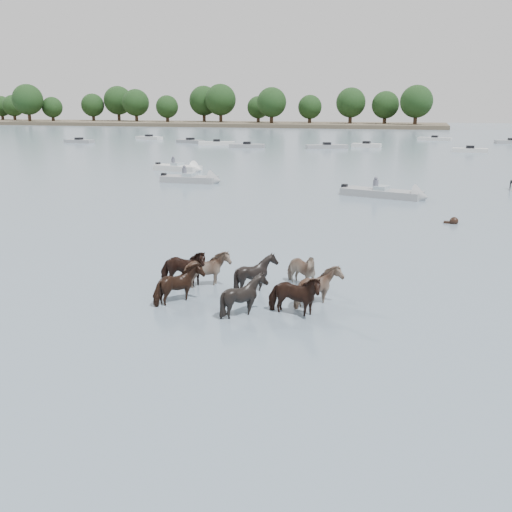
# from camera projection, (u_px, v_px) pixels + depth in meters

# --- Properties ---
(ground) EXTENTS (400.00, 400.00, 0.00)m
(ground) POSITION_uv_depth(u_px,v_px,m) (265.00, 311.00, 16.49)
(ground) COLOR slate
(ground) RESTS_ON ground
(shoreline) EXTENTS (160.00, 30.00, 1.00)m
(shoreline) POSITION_uv_depth(u_px,v_px,m) (178.00, 123.00, 174.44)
(shoreline) COLOR #4C4233
(shoreline) RESTS_ON ground
(pony_herd) EXTENTS (6.28, 4.52, 1.43)m
(pony_herd) POSITION_uv_depth(u_px,v_px,m) (245.00, 282.00, 17.46)
(pony_herd) COLOR black
(pony_herd) RESTS_ON ground
(swimming_pony) EXTENTS (0.72, 0.44, 0.44)m
(swimming_pony) POSITION_uv_depth(u_px,v_px,m) (453.00, 222.00, 28.68)
(swimming_pony) COLOR black
(swimming_pony) RESTS_ON ground
(motorboat_a) EXTENTS (5.00, 1.67, 1.92)m
(motorboat_a) POSITION_uv_depth(u_px,v_px,m) (198.00, 180.00, 43.98)
(motorboat_a) COLOR gray
(motorboat_a) RESTS_ON ground
(motorboat_b) EXTENTS (5.95, 3.09, 1.92)m
(motorboat_b) POSITION_uv_depth(u_px,v_px,m) (393.00, 194.00, 36.69)
(motorboat_b) COLOR gray
(motorboat_b) RESTS_ON ground
(motorboat_f) EXTENTS (5.24, 2.63, 1.92)m
(motorboat_f) POSITION_uv_depth(u_px,v_px,m) (184.00, 168.00, 51.81)
(motorboat_f) COLOR silver
(motorboat_f) RESTS_ON ground
(distant_flotilla) EXTENTS (106.35, 28.27, 0.93)m
(distant_flotilla) POSITION_uv_depth(u_px,v_px,m) (396.00, 144.00, 85.52)
(distant_flotilla) COLOR gray
(distant_flotilla) RESTS_ON ground
(treeline) EXTENTS (150.34, 24.08, 12.55)m
(treeline) POSITION_uv_depth(u_px,v_px,m) (181.00, 103.00, 173.08)
(treeline) COLOR #382619
(treeline) RESTS_ON ground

